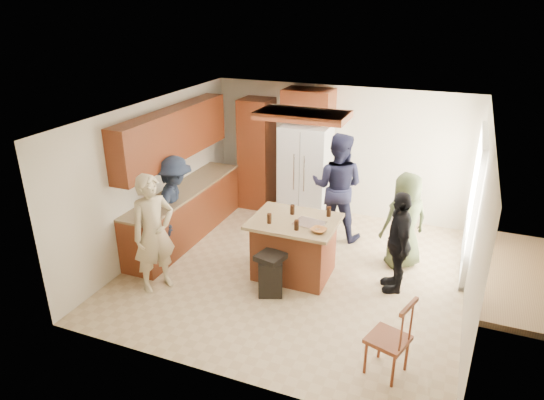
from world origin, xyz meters
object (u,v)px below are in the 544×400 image
at_px(person_behind_right, 405,221).
at_px(spindle_chair, 390,340).
at_px(person_side_right, 398,242).
at_px(person_counter, 176,205).
at_px(person_front_left, 154,233).
at_px(kitchen_island, 294,247).
at_px(person_behind_left, 337,187).
at_px(trash_bin, 271,274).
at_px(refrigerator, 305,171).

xyz_separation_m(person_behind_right, spindle_chair, (0.21, -2.54, -0.32)).
relative_size(person_side_right, person_counter, 0.92).
relative_size(person_front_left, kitchen_island, 1.38).
bearing_deg(person_counter, person_behind_right, -89.56).
distance_m(person_behind_left, kitchen_island, 1.61).
bearing_deg(person_behind_right, trash_bin, 5.03).
distance_m(person_side_right, spindle_chair, 1.85).
xyz_separation_m(person_side_right, trash_bin, (-1.64, -0.79, -0.45)).
distance_m(person_front_left, kitchen_island, 2.09).
bearing_deg(spindle_chair, person_behind_right, 94.65).
height_order(person_behind_right, kitchen_island, person_behind_right).
relative_size(person_side_right, kitchen_island, 1.20).
height_order(person_behind_right, person_side_right, person_behind_right).
relative_size(refrigerator, trash_bin, 2.86).
height_order(person_side_right, person_counter, person_counter).
bearing_deg(person_side_right, person_behind_left, -153.06).
distance_m(trash_bin, spindle_chair, 2.11).
distance_m(person_behind_left, person_counter, 2.77).
height_order(person_front_left, spindle_chair, person_front_left).
bearing_deg(trash_bin, person_side_right, 25.80).
xyz_separation_m(person_front_left, person_counter, (-0.33, 1.10, -0.05)).
height_order(person_side_right, kitchen_island, person_side_right).
bearing_deg(spindle_chair, kitchen_island, 136.41).
xyz_separation_m(person_counter, refrigerator, (1.51, 2.21, 0.07)).
height_order(person_side_right, trash_bin, person_side_right).
height_order(person_front_left, trash_bin, person_front_left).
xyz_separation_m(person_front_left, person_behind_right, (3.24, 2.00, -0.11)).
distance_m(kitchen_island, trash_bin, 0.65).
xyz_separation_m(person_behind_left, person_side_right, (1.25, -1.33, -0.19)).
bearing_deg(spindle_chair, person_behind_left, 114.85).
xyz_separation_m(person_front_left, person_behind_left, (2.00, 2.59, 0.07)).
height_order(trash_bin, spindle_chair, spindle_chair).
xyz_separation_m(person_behind_left, trash_bin, (-0.39, -2.13, -0.64)).
height_order(person_front_left, person_counter, person_front_left).
bearing_deg(refrigerator, spindle_chair, -59.53).
bearing_deg(person_behind_left, trash_bin, 78.37).
bearing_deg(trash_bin, person_behind_left, 79.59).
distance_m(person_behind_left, refrigerator, 1.09).
bearing_deg(person_front_left, person_behind_left, -8.03).
relative_size(person_front_left, refrigerator, 0.98).
bearing_deg(person_behind_left, kitchen_island, 79.24).
bearing_deg(kitchen_island, refrigerator, 104.15).
bearing_deg(trash_bin, person_front_left, -163.83).
bearing_deg(kitchen_island, spindle_chair, -43.59).
distance_m(person_side_right, trash_bin, 1.88).
bearing_deg(kitchen_island, person_behind_right, 31.43).
bearing_deg(person_behind_right, refrigerator, -70.57).
bearing_deg(kitchen_island, trash_bin, -102.55).
height_order(person_behind_right, refrigerator, refrigerator).
distance_m(person_behind_left, spindle_chair, 3.50).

